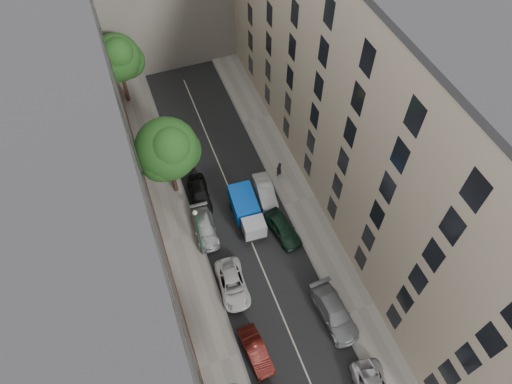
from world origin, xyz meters
name	(u,v)px	position (x,y,z in m)	size (l,w,h in m)	color
ground	(242,219)	(0.00, 0.00, 0.00)	(120.00, 120.00, 0.00)	#4C4C49
road_surface	(242,219)	(0.00, 0.00, 0.01)	(8.00, 44.00, 0.02)	black
sidewalk_left	(181,237)	(-5.50, 0.00, 0.07)	(3.00, 44.00, 0.15)	gray
sidewalk_right	(299,201)	(5.50, 0.00, 0.07)	(3.00, 44.00, 0.15)	gray
building_left	(79,183)	(-11.00, 0.00, 10.00)	(8.00, 44.00, 20.00)	#444240
building_right	(376,103)	(11.00, 0.00, 10.00)	(8.00, 44.00, 20.00)	#B7A48F
tarp_truck	(247,211)	(0.41, -0.20, 1.27)	(2.24, 5.09, 2.30)	black
car_left_1	(256,351)	(-2.87, -11.40, 0.64)	(1.35, 3.86, 1.27)	#4A120E
car_left_2	(233,284)	(-2.80, -5.91, 0.64)	(2.11, 4.57, 1.27)	silver
car_left_3	(204,228)	(-3.40, -0.20, 0.65)	(1.83, 4.51, 1.31)	#BCBDC1
car_left_4	(199,193)	(-2.80, 3.40, 0.73)	(1.73, 4.29, 1.46)	black
car_left_5	(183,150)	(-2.87, 9.00, 0.70)	(1.49, 4.26, 1.40)	black
car_right_1	(334,313)	(3.60, -10.80, 0.74)	(2.07, 5.09, 1.48)	slate
car_right_2	(283,229)	(2.80, -2.60, 0.72)	(1.71, 4.24, 1.45)	black
car_right_3	(265,191)	(2.80, 1.60, 0.68)	(1.44, 4.13, 1.36)	silver
tree_mid	(169,151)	(-4.50, 4.83, 5.60)	(5.51, 5.27, 8.33)	#382619
tree_far	(118,59)	(-6.28, 18.40, 5.42)	(5.04, 4.73, 7.94)	#382619
lamp_post	(198,229)	(-4.20, -2.22, 3.99)	(0.36, 0.36, 6.21)	#185431
pedestrian	(279,169)	(4.82, 3.31, 1.02)	(0.63, 0.41, 1.73)	black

